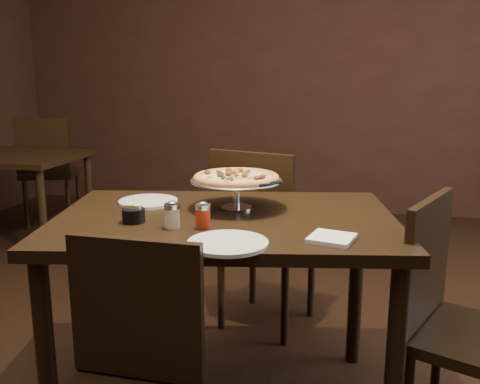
# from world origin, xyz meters

# --- Properties ---
(room) EXTENTS (6.04, 7.04, 2.84)m
(room) POSITION_xyz_m (0.06, 0.03, 1.40)
(room) COLOR black
(room) RESTS_ON ground
(dining_table) EXTENTS (1.48, 1.12, 0.83)m
(dining_table) POSITION_xyz_m (0.05, 0.07, 0.72)
(dining_table) COLOR black
(dining_table) RESTS_ON ground
(background_table) EXTENTS (1.21, 0.81, 0.76)m
(background_table) POSITION_xyz_m (-2.20, 1.76, 0.66)
(background_table) COLOR black
(background_table) RESTS_ON ground
(pizza_stand) EXTENTS (0.38, 0.38, 0.16)m
(pizza_stand) POSITION_xyz_m (0.07, 0.20, 0.96)
(pizza_stand) COLOR silver
(pizza_stand) RESTS_ON dining_table
(parmesan_shaker) EXTENTS (0.06, 0.06, 0.10)m
(parmesan_shaker) POSITION_xyz_m (-0.10, -0.12, 0.88)
(parmesan_shaker) COLOR #FAF3C3
(parmesan_shaker) RESTS_ON dining_table
(pepper_flake_shaker) EXTENTS (0.06, 0.06, 0.10)m
(pepper_flake_shaker) POSITION_xyz_m (0.01, -0.10, 0.88)
(pepper_flake_shaker) COLOR maroon
(pepper_flake_shaker) RESTS_ON dining_table
(packet_caddy) EXTENTS (0.09, 0.09, 0.07)m
(packet_caddy) POSITION_xyz_m (-0.26, -0.09, 0.86)
(packet_caddy) COLOR black
(packet_caddy) RESTS_ON dining_table
(napkin_stack) EXTENTS (0.17, 0.17, 0.02)m
(napkin_stack) POSITION_xyz_m (0.48, -0.15, 0.84)
(napkin_stack) COLOR white
(napkin_stack) RESTS_ON dining_table
(plate_left) EXTENTS (0.25, 0.25, 0.01)m
(plate_left) POSITION_xyz_m (-0.33, 0.21, 0.84)
(plate_left) COLOR silver
(plate_left) RESTS_ON dining_table
(plate_near) EXTENTS (0.27, 0.27, 0.01)m
(plate_near) POSITION_xyz_m (0.15, -0.28, 0.84)
(plate_near) COLOR silver
(plate_near) RESTS_ON dining_table
(serving_spatula) EXTENTS (0.15, 0.15, 0.02)m
(serving_spatula) POSITION_xyz_m (0.22, 0.13, 0.96)
(serving_spatula) COLOR silver
(serving_spatula) RESTS_ON pizza_stand
(chair_far) EXTENTS (0.58, 0.58, 1.00)m
(chair_far) POSITION_xyz_m (0.07, 0.80, 0.55)
(chair_far) COLOR black
(chair_far) RESTS_ON ground
(chair_side) EXTENTS (0.58, 0.58, 0.95)m
(chair_side) POSITION_xyz_m (0.93, 0.02, 0.52)
(chair_side) COLOR black
(chair_side) RESTS_ON ground
(bg_chair_far) EXTENTS (0.58, 0.58, 1.00)m
(bg_chair_far) POSITION_xyz_m (-2.19, 2.37, 0.55)
(bg_chair_far) COLOR black
(bg_chair_far) RESTS_ON ground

